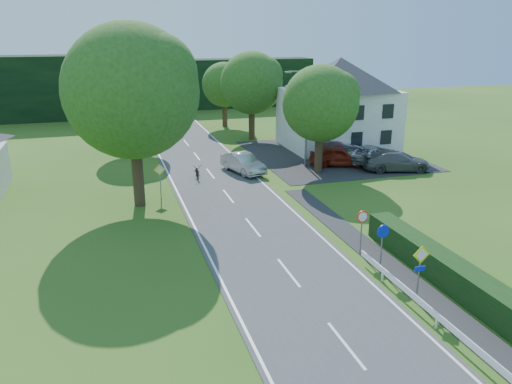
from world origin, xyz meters
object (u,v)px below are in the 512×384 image
object	(u,v)px
moving_car	(243,163)
parked_car_silver_a	(332,147)
parasol	(339,153)
parked_car_grey	(396,161)
motorcycle	(197,171)
parked_car_red	(338,156)
parked_car_silver_b	(372,154)
streetlight	(305,114)

from	to	relation	value
moving_car	parked_car_silver_a	xyz separation A→B (m)	(9.26, 2.95, 0.08)
parasol	parked_car_silver_a	bearing A→B (deg)	75.16
parked_car_grey	moving_car	bearing A→B (deg)	89.86
parked_car_silver_a	motorcycle	bearing A→B (deg)	114.72
parked_car_red	parked_car_silver_b	xyz separation A→B (m)	(3.24, -0.03, -0.04)
motorcycle	parked_car_red	xyz separation A→B (m)	(12.09, 0.13, 0.26)
streetlight	parked_car_silver_b	xyz separation A→B (m)	(6.07, -0.70, -3.65)
parked_car_silver_a	parked_car_silver_b	bearing A→B (deg)	-134.76
motorcycle	streetlight	bearing A→B (deg)	10.32
parked_car_silver_a	parked_car_grey	world-z (taller)	parked_car_silver_a
parked_car_red	parked_car_silver_a	size ratio (longest dim) A/B	0.92
streetlight	parked_car_grey	world-z (taller)	streetlight
parked_car_silver_a	parasol	size ratio (longest dim) A/B	2.22
parked_car_silver_a	parked_car_grey	size ratio (longest dim) A/B	0.95
moving_car	parasol	bearing A→B (deg)	-16.94
moving_car	motorcycle	bearing A→B (deg)	169.47
moving_car	parked_car_silver_b	distance (m)	11.52
parked_car_silver_a	parked_car_silver_b	distance (m)	3.94
parked_car_grey	parasol	distance (m)	4.75
streetlight	parked_car_red	size ratio (longest dim) A/B	1.67
streetlight	motorcycle	size ratio (longest dim) A/B	3.79
motorcycle	parked_car_silver_a	xyz separation A→B (m)	(13.08, 3.33, 0.30)
parked_car_red	parked_car_grey	size ratio (longest dim) A/B	0.87
parasol	motorcycle	bearing A→B (deg)	-178.61
streetlight	parked_car_silver_b	size ratio (longest dim) A/B	1.44
parked_car_red	parked_car_silver_a	xyz separation A→B (m)	(0.99, 3.20, 0.04)
parked_car_silver_b	parked_car_silver_a	bearing A→B (deg)	3.99
moving_car	parked_car_silver_b	size ratio (longest dim) A/B	0.84
moving_car	parked_car_grey	distance (m)	12.51
moving_car	streetlight	bearing A→B (deg)	-12.03
motorcycle	parked_car_silver_b	distance (m)	15.33
parked_car_red	parked_car_silver_a	world-z (taller)	parked_car_silver_a
moving_car	parked_car_silver_a	distance (m)	9.72
parked_car_grey	parasol	size ratio (longest dim) A/B	2.34
parked_car_grey	parked_car_red	bearing A→B (deg)	67.84
motorcycle	parked_car_silver_b	bearing A→B (deg)	5.77
parked_car_silver_b	parasol	size ratio (longest dim) A/B	2.39
motorcycle	parasol	distance (m)	12.29
parked_car_red	parked_car_silver_a	bearing A→B (deg)	-0.64
parked_car_silver_b	moving_car	bearing A→B (deg)	57.73
streetlight	parasol	bearing A→B (deg)	-9.43
motorcycle	parked_car_grey	world-z (taller)	parked_car_grey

